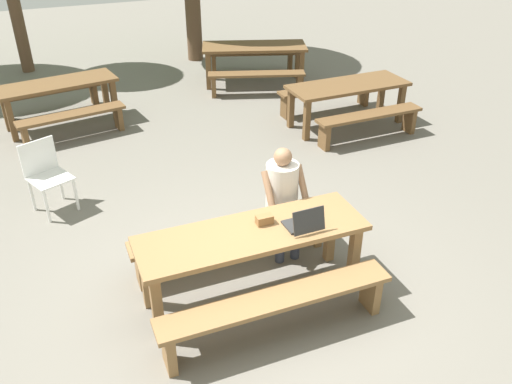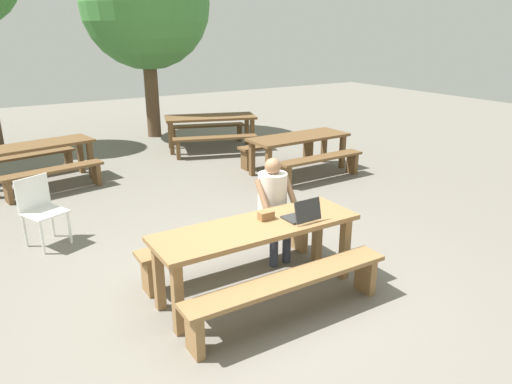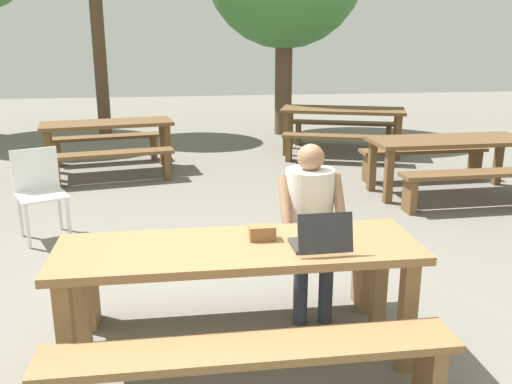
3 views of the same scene
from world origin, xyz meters
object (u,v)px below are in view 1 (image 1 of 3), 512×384
object	(u,v)px
picnic_table_mid	(348,90)
picnic_table_rear	(58,90)
laptop	(304,223)
plastic_chair	(47,174)
picnic_table_front	(252,242)
person_seated	(283,194)
picnic_table_distant	(254,51)
small_pouch	(264,220)

from	to	relation	value
picnic_table_mid	picnic_table_rear	size ratio (longest dim) A/B	1.03
picnic_table_rear	laptop	bearing A→B (deg)	-81.05
picnic_table_mid	plastic_chair	bearing A→B (deg)	-170.55
picnic_table_front	person_seated	distance (m)	0.79
person_seated	picnic_table_rear	world-z (taller)	person_seated
laptop	picnic_table_distant	distance (m)	6.29
plastic_chair	picnic_table_rear	xyz separation A→B (m)	(0.35, 2.66, 0.14)
small_pouch	person_seated	world-z (taller)	person_seated
plastic_chair	picnic_table_front	bearing A→B (deg)	-78.84
picnic_table_front	small_pouch	world-z (taller)	small_pouch
plastic_chair	small_pouch	bearing A→B (deg)	-75.66
person_seated	picnic_table_mid	bearing A→B (deg)	49.13
picnic_table_rear	person_seated	bearing A→B (deg)	-77.39
small_pouch	person_seated	bearing A→B (deg)	49.06
small_pouch	picnic_table_mid	bearing A→B (deg)	49.12
laptop	picnic_table_mid	world-z (taller)	laptop
laptop	picnic_table_rear	size ratio (longest dim) A/B	0.17
plastic_chair	picnic_table_mid	size ratio (longest dim) A/B	0.44
picnic_table_distant	picnic_table_front	bearing A→B (deg)	-93.74
small_pouch	picnic_table_rear	xyz separation A→B (m)	(-1.51, 5.03, -0.20)
picnic_table_front	laptop	distance (m)	0.51
laptop	plastic_chair	bearing A→B (deg)	-51.35
plastic_chair	laptop	bearing A→B (deg)	-73.69
plastic_chair	picnic_table_distant	world-z (taller)	plastic_chair
small_pouch	picnic_table_rear	distance (m)	5.25
picnic_table_mid	picnic_table_front	bearing A→B (deg)	-133.30
person_seated	picnic_table_mid	size ratio (longest dim) A/B	0.63
person_seated	picnic_table_mid	world-z (taller)	person_seated
laptop	picnic_table_mid	size ratio (longest dim) A/B	0.16
person_seated	picnic_table_mid	xyz separation A→B (m)	(2.43, 2.81, -0.14)
picnic_table_mid	picnic_table_distant	distance (m)	2.59
picnic_table_front	plastic_chair	size ratio (longest dim) A/B	2.46
picnic_table_distant	picnic_table_mid	bearing A→B (deg)	-57.68
person_seated	picnic_table_distant	world-z (taller)	person_seated
laptop	picnic_table_mid	xyz separation A→B (m)	(2.53, 3.49, -0.23)
person_seated	laptop	bearing A→B (deg)	-98.30
picnic_table_front	picnic_table_mid	distance (m)	4.50
picnic_table_mid	picnic_table_rear	bearing A→B (deg)	156.60
small_pouch	person_seated	size ratio (longest dim) A/B	0.13
picnic_table_front	plastic_chair	xyz separation A→B (m)	(-1.71, 2.44, -0.17)
picnic_table_front	picnic_table_mid	size ratio (longest dim) A/B	1.08
picnic_table_rear	picnic_table_distant	distance (m)	3.80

